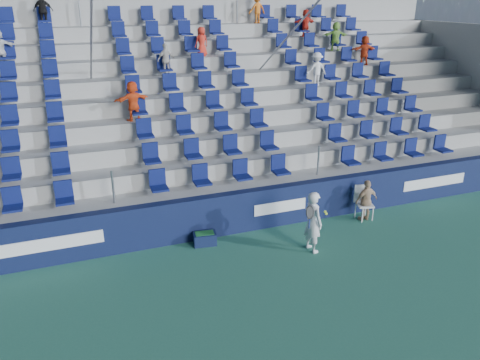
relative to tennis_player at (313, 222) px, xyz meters
name	(u,v)px	position (x,y,z in m)	size (l,w,h in m)	color
ground	(275,294)	(-1.71, -1.47, -0.83)	(70.00, 70.00, 0.00)	#307057
sponsor_wall	(229,213)	(-1.71, 1.68, -0.23)	(24.00, 0.32, 1.20)	#10193E
grandstand	(182,118)	(-1.71, 6.77, 1.31)	(24.00, 8.17, 6.63)	#9B9B96
tennis_player	(313,222)	(0.00, 0.00, 0.00)	(0.69, 0.67, 1.66)	white
line_judge_chair	(363,200)	(2.35, 1.19, -0.24)	(0.55, 0.57, 1.03)	white
line_judge	(366,200)	(2.35, 1.03, -0.20)	(0.74, 0.31, 1.27)	tan
ball_bin	(205,238)	(-2.54, 1.28, -0.65)	(0.65, 0.47, 0.34)	#101A3B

